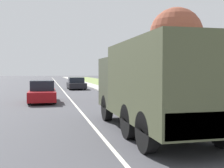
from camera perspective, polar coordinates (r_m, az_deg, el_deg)
ground_plane at (r=39.80m, az=-10.64°, el=-0.46°), size 180.00×180.00×0.00m
lane_centre_stripe at (r=39.80m, az=-10.64°, el=-0.45°), size 0.12×120.00×0.00m
sidewalk_right at (r=40.24m, az=-4.23°, el=-0.30°), size 1.80×120.00×0.12m
grass_strip_right at (r=41.15m, az=1.84°, el=-0.30°), size 7.00×120.00×0.02m
military_truck at (r=9.67m, az=8.75°, el=0.18°), size 2.53×7.35×3.03m
car_nearest_ahead at (r=19.69m, az=-13.97°, el=-1.65°), size 1.75×4.57×1.47m
car_second_ahead at (r=33.14m, az=-7.28°, el=0.05°), size 1.95×4.45×1.38m
pickup_truck at (r=17.88m, az=16.91°, el=-1.46°), size 1.92×5.14×1.80m
tree_mid_right at (r=23.03m, az=12.88°, el=9.83°), size 4.15×4.15×7.09m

